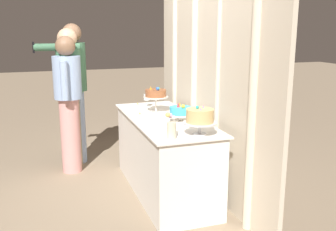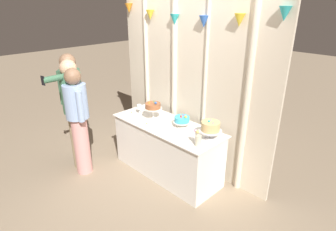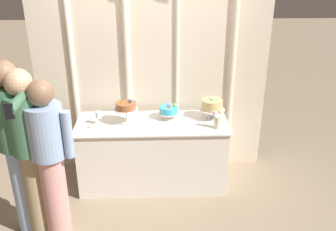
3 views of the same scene
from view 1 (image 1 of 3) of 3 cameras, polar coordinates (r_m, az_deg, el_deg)
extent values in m
plane|color=gray|center=(4.13, -1.87, -11.25)|extent=(24.00, 24.00, 0.00)
cube|color=beige|center=(3.98, 5.89, 7.59)|extent=(2.76, 0.04, 2.65)
cylinder|color=beige|center=(4.82, 1.07, 8.60)|extent=(0.07, 0.07, 2.65)
cylinder|color=beige|center=(4.23, 3.99, 7.95)|extent=(0.09, 0.09, 2.65)
cylinder|color=beige|center=(3.70, 7.45, 7.14)|extent=(0.05, 0.05, 2.65)
cylinder|color=beige|center=(3.13, 12.69, 5.87)|extent=(0.08, 0.08, 2.65)
cube|color=white|center=(4.01, -0.54, -6.00)|extent=(1.65, 0.62, 0.78)
cube|color=white|center=(3.90, -0.55, -0.48)|extent=(1.70, 0.67, 0.01)
cylinder|color=silver|center=(4.16, -1.80, 0.57)|extent=(0.13, 0.13, 0.01)
cylinder|color=silver|center=(4.14, -1.81, 1.67)|extent=(0.02, 0.02, 0.15)
cylinder|color=silver|center=(4.13, -1.82, 2.77)|extent=(0.27, 0.27, 0.01)
cylinder|color=#995633|center=(4.12, -1.82, 3.33)|extent=(0.22, 0.22, 0.07)
sphere|color=blue|center=(4.06, -1.55, 3.99)|extent=(0.04, 0.04, 0.04)
cone|color=green|center=(4.16, -1.29, 4.13)|extent=(0.02, 0.02, 0.03)
cone|color=orange|center=(4.13, -2.56, 4.11)|extent=(0.02, 0.02, 0.03)
cylinder|color=silver|center=(3.75, 1.83, -0.81)|extent=(0.15, 0.15, 0.01)
cylinder|color=silver|center=(3.74, 1.83, -0.32)|extent=(0.03, 0.03, 0.05)
cylinder|color=silver|center=(3.74, 1.84, 0.15)|extent=(0.23, 0.23, 0.01)
cylinder|color=#3DB2D1|center=(3.73, 1.84, 0.76)|extent=(0.21, 0.21, 0.07)
sphere|color=yellow|center=(3.66, 2.26, 1.38)|extent=(0.04, 0.04, 0.04)
cone|color=purple|center=(3.74, 2.31, 1.59)|extent=(0.02, 0.02, 0.03)
cone|color=orange|center=(3.73, 1.74, 1.64)|extent=(0.03, 0.03, 0.04)
cone|color=#DB333D|center=(3.70, 1.53, 1.57)|extent=(0.03, 0.03, 0.04)
cylinder|color=silver|center=(3.31, 4.69, -2.75)|extent=(0.12, 0.12, 0.01)
cylinder|color=silver|center=(3.30, 4.70, -1.91)|extent=(0.03, 0.03, 0.09)
cylinder|color=silver|center=(3.28, 4.72, -1.08)|extent=(0.29, 0.29, 0.01)
cylinder|color=#DBB775|center=(3.27, 4.74, -0.02)|extent=(0.23, 0.23, 0.11)
cone|color=pink|center=(3.21, 4.86, 1.02)|extent=(0.02, 0.02, 0.03)
cone|color=pink|center=(3.30, 5.25, 1.37)|extent=(0.02, 0.02, 0.03)
sphere|color=#2DB2B7|center=(3.26, 4.34, 1.22)|extent=(0.03, 0.03, 0.03)
cylinder|color=silver|center=(4.44, -3.12, 1.30)|extent=(0.06, 0.06, 0.00)
cylinder|color=silver|center=(4.43, -3.13, 1.82)|extent=(0.01, 0.01, 0.08)
cylinder|color=silver|center=(4.42, -3.14, 2.75)|extent=(0.07, 0.07, 0.07)
cylinder|color=beige|center=(3.18, 0.53, -2.20)|extent=(0.08, 0.08, 0.14)
sphere|color=#CC9EC6|center=(3.20, 0.32, -0.02)|extent=(0.04, 0.04, 0.04)
sphere|color=#E5C666|center=(3.13, -0.02, 0.10)|extent=(0.04, 0.04, 0.04)
sphere|color=white|center=(3.17, 0.87, -0.33)|extent=(0.04, 0.04, 0.04)
cylinder|color=beige|center=(4.49, -4.51, 1.53)|extent=(0.04, 0.04, 0.02)
sphere|color=#F9CC4C|center=(4.49, -4.51, 1.77)|extent=(0.01, 0.01, 0.01)
cylinder|color=beige|center=(4.02, -4.18, 0.14)|extent=(0.04, 0.04, 0.02)
sphere|color=#F9CC4C|center=(4.02, -4.19, 0.38)|extent=(0.01, 0.01, 0.01)
cylinder|color=#93ADD6|center=(5.00, -13.31, -1.62)|extent=(0.28, 0.28, 0.92)
cylinder|color=#3D6B4C|center=(4.86, -13.78, 6.99)|extent=(0.38, 0.38, 0.58)
sphere|color=#846047|center=(4.84, -14.04, 11.74)|extent=(0.23, 0.23, 0.23)
cylinder|color=#3D6B4C|center=(5.04, -14.70, 7.08)|extent=(0.08, 0.08, 0.51)
cylinder|color=#3D6B4C|center=(4.65, -16.10, 9.69)|extent=(0.08, 0.51, 0.08)
cube|color=black|center=(4.65, -19.29, 9.47)|extent=(0.06, 0.02, 0.12)
cylinder|color=#9E8966|center=(4.86, -13.94, -2.16)|extent=(0.25, 0.25, 0.91)
cylinder|color=#3D6B4C|center=(4.73, -14.42, 6.34)|extent=(0.35, 0.35, 0.54)
sphere|color=tan|center=(4.70, -14.69, 11.00)|extent=(0.23, 0.23, 0.23)
cylinder|color=#3D6B4C|center=(4.91, -14.01, 6.51)|extent=(0.08, 0.08, 0.47)
cylinder|color=#3D6B4C|center=(4.55, -14.84, 5.96)|extent=(0.08, 0.08, 0.47)
cylinder|color=#D6938E|center=(4.69, -14.20, -2.87)|extent=(0.27, 0.27, 0.89)
cylinder|color=#93ADD6|center=(4.56, -14.68, 5.46)|extent=(0.38, 0.38, 0.49)
sphere|color=#846047|center=(4.52, -14.95, 9.91)|extent=(0.22, 0.22, 0.22)
cylinder|color=#93ADD6|center=(4.75, -14.31, 5.65)|extent=(0.08, 0.08, 0.43)
cylinder|color=#93ADD6|center=(4.36, -15.08, 4.97)|extent=(0.08, 0.08, 0.43)
camera|label=2|loc=(1.86, -76.19, 27.15)|focal=29.76mm
camera|label=3|loc=(4.47, -57.04, 18.14)|focal=39.34mm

